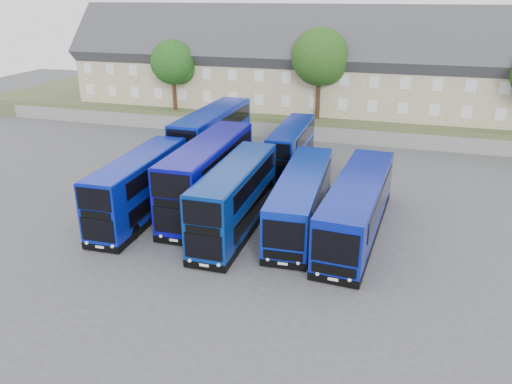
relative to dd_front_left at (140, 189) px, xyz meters
The scene contains 13 objects.
ground 6.47m from the dd_front_left, 18.76° to the right, with size 120.00×120.00×0.00m, color #4A4B50.
retaining_wall 22.82m from the dd_front_left, 75.26° to the left, with size 70.00×0.40×1.50m, color slate.
earth_bank 32.57m from the dd_front_left, 79.74° to the left, with size 80.00×20.00×2.00m, color #4F5831.
terrace_row 30.75m from the dd_front_left, 67.17° to the left, with size 66.00×10.40×11.20m.
dd_front_left is the anchor object (origin of this frame).
dd_front_mid 4.75m from the dd_front_left, 35.56° to the left, with size 2.92×12.15×4.81m.
dd_front_right 6.79m from the dd_front_left, ahead, with size 2.53×10.93×4.34m.
dd_rear_left 11.92m from the dd_front_left, 86.93° to the left, with size 3.09×12.24×4.84m.
dd_rear_right 14.48m from the dd_front_left, 58.40° to the left, with size 2.33×9.79×3.88m.
coach_east_a 10.81m from the dd_front_left, 11.40° to the left, with size 3.25×12.66×3.43m.
coach_east_b 14.35m from the dd_front_left, ahead, with size 3.67×13.36×3.61m.
tree_west 24.99m from the dd_front_left, 109.20° to the left, with size 4.80×4.80×7.65m.
tree_mid 25.64m from the dd_front_left, 71.42° to the left, with size 5.76×5.76×9.18m.
Camera 1 is at (10.58, -25.57, 14.32)m, focal length 35.00 mm.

